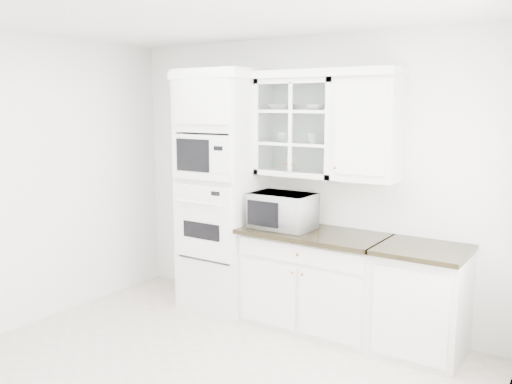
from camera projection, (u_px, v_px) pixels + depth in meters
The scene contains 13 objects.
ground at pixel (189, 382), 4.06m from camera, with size 4.00×3.50×0.01m, color beige.
room_shell at pixel (222, 142), 4.13m from camera, with size 4.00×3.50×2.70m.
oven_column at pixel (223, 191), 5.44m from camera, with size 0.76×0.68×2.40m.
base_cabinet_run at pixel (314, 279), 5.02m from camera, with size 1.32×0.67×0.92m.
extra_base_cabinet at pixel (421, 300), 4.47m from camera, with size 0.72×0.67×0.92m.
upper_cabinet_glass at pixel (299, 128), 5.05m from camera, with size 0.80×0.33×0.90m.
upper_cabinet_solid at pixel (368, 129), 4.68m from camera, with size 0.55×0.33×0.90m, color white.
crown_molding at pixel (289, 75), 5.01m from camera, with size 2.14×0.38×0.07m, color white.
countertop_microwave at pixel (284, 210), 5.06m from camera, with size 0.57×0.47×0.33m, color white.
bowl_a at pixel (282, 107), 5.12m from camera, with size 0.22×0.22×0.05m, color white.
bowl_b at pixel (316, 107), 4.92m from camera, with size 0.18×0.18×0.06m, color white.
cup_a at pixel (283, 137), 5.16m from camera, with size 0.11×0.11×0.09m, color white.
cup_b at pixel (312, 138), 4.97m from camera, with size 0.10×0.10×0.09m, color white.
Camera 1 is at (2.51, -2.87, 2.06)m, focal length 38.00 mm.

